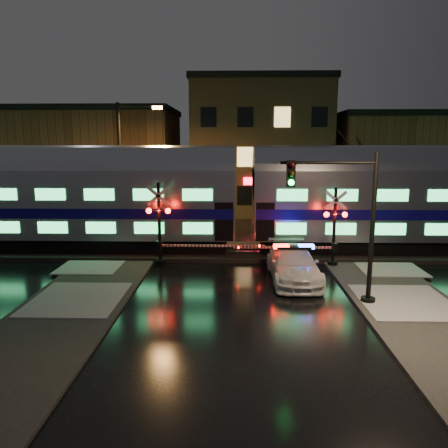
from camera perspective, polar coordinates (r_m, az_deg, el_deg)
The scene contains 13 objects.
ground at distance 20.43m, azimuth 1.99°, elevation -7.36°, with size 120.00×120.00×0.00m, color black.
ballast at distance 25.21m, azimuth 1.89°, elevation -3.64°, with size 90.00×4.20×0.24m, color black.
sidewalk_left at distance 16.08m, azimuth -22.31°, elevation -12.96°, with size 4.00×20.00×0.12m, color #2D2D2D.
sidewalk_right at distance 16.25m, azimuth 26.45°, elevation -13.04°, with size 4.00×20.00×0.12m, color #2D2D2D.
building_left at distance 43.42m, azimuth -15.82°, elevation 7.70°, with size 14.00×10.00×9.00m, color brown.
building_mid at distance 42.02m, azimuth 4.54°, elevation 9.69°, with size 12.00×11.00×11.50m, color brown.
building_right at distance 44.20m, azimuth 21.76°, elevation 7.08°, with size 12.00×10.00×8.50m, color brown.
train at distance 24.62m, azimuth 2.65°, elevation 3.75°, with size 51.00×3.12×5.92m.
police_car at distance 20.47m, azimuth 9.03°, elevation -5.20°, with size 2.27×5.31×1.69m.
crossing_signal_right at distance 22.72m, azimuth 13.33°, elevation -1.41°, with size 5.77×0.66×4.09m.
crossing_signal_left at distance 22.49m, azimuth -7.57°, elevation -1.09°, with size 6.09×0.67×4.31m.
traffic_light at distance 17.24m, azimuth 15.91°, elevation -0.25°, with size 3.84×0.70×5.94m.
streetlight at distance 29.38m, azimuth -12.86°, elevation 7.92°, with size 2.96×0.31×8.84m.
Camera 1 is at (-0.21, -19.46, 6.21)m, focal length 35.00 mm.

